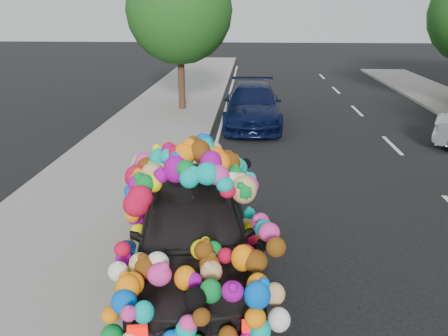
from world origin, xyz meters
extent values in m
plane|color=black|center=(0.00, 0.00, 0.00)|extent=(100.00, 100.00, 0.00)
cube|color=gray|center=(-4.30, 0.00, 0.06)|extent=(4.00, 60.00, 0.12)
cube|color=gray|center=(-2.35, 0.00, 0.07)|extent=(0.15, 60.00, 0.13)
cylinder|color=#332114|center=(-3.80, 9.50, 1.36)|extent=(0.28, 0.28, 2.73)
sphere|color=#144111|center=(-3.80, 9.50, 4.03)|extent=(4.20, 4.20, 4.20)
imported|color=black|center=(-1.78, -2.42, 0.78)|extent=(2.44, 4.78, 1.56)
cube|color=red|center=(-2.09, -4.79, 0.78)|extent=(0.23, 0.09, 0.14)
cube|color=red|center=(-0.85, -4.62, 0.78)|extent=(0.23, 0.09, 0.14)
imported|color=black|center=(-0.86, 7.47, 0.73)|extent=(2.08, 5.04, 1.46)
camera|label=1|loc=(-0.91, -8.56, 4.08)|focal=35.00mm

